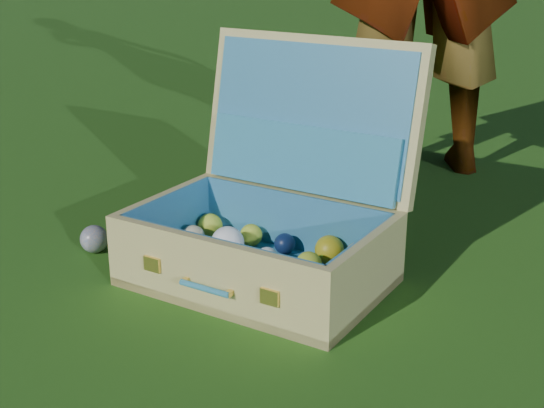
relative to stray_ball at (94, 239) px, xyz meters
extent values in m
plane|color=#215114|center=(0.39, -0.02, -0.03)|extent=(60.00, 60.00, 0.00)
sphere|color=#3F68A5|center=(0.00, 0.00, 0.00)|extent=(0.07, 0.07, 0.07)
cube|color=tan|center=(0.43, 0.02, -0.02)|extent=(0.57, 0.41, 0.02)
cube|color=tan|center=(0.41, -0.15, 0.05)|extent=(0.53, 0.08, 0.16)
cube|color=tan|center=(0.45, 0.18, 0.05)|extent=(0.53, 0.08, 0.16)
cube|color=tan|center=(0.17, 0.04, 0.05)|extent=(0.05, 0.32, 0.16)
cube|color=tan|center=(0.68, -0.01, 0.05)|extent=(0.05, 0.32, 0.16)
cube|color=teal|center=(0.43, 0.02, -0.01)|extent=(0.52, 0.37, 0.01)
cube|color=teal|center=(0.41, -0.14, 0.06)|extent=(0.49, 0.06, 0.14)
cube|color=teal|center=(0.44, 0.17, 0.06)|extent=(0.49, 0.06, 0.14)
cube|color=teal|center=(0.18, 0.04, 0.06)|extent=(0.04, 0.31, 0.14)
cube|color=teal|center=(0.67, -0.01, 0.06)|extent=(0.04, 0.31, 0.14)
cube|color=tan|center=(0.45, 0.25, 0.30)|extent=(0.54, 0.16, 0.35)
cube|color=teal|center=(0.45, 0.23, 0.30)|extent=(0.50, 0.13, 0.31)
cube|color=teal|center=(0.45, 0.20, 0.20)|extent=(0.48, 0.10, 0.15)
cube|color=#F2C659|center=(0.27, -0.15, 0.05)|extent=(0.04, 0.01, 0.03)
cube|color=#F2C659|center=(0.55, -0.18, 0.05)|extent=(0.04, 0.01, 0.03)
cylinder|color=teal|center=(0.41, -0.18, 0.03)|extent=(0.12, 0.02, 0.01)
cube|color=#F2C659|center=(0.35, -0.16, 0.03)|extent=(0.01, 0.02, 0.01)
cube|color=#F2C659|center=(0.46, -0.17, 0.03)|extent=(0.01, 0.02, 0.01)
sphere|color=orange|center=(0.21, -0.07, 0.02)|extent=(0.06, 0.06, 0.06)
sphere|color=#C0D133|center=(0.31, -0.08, 0.02)|extent=(0.07, 0.07, 0.07)
sphere|color=#C0D133|center=(0.41, -0.11, 0.02)|extent=(0.06, 0.06, 0.06)
sphere|color=red|center=(0.52, -0.11, 0.01)|extent=(0.04, 0.04, 0.04)
sphere|color=orange|center=(0.61, -0.12, 0.01)|extent=(0.05, 0.05, 0.05)
sphere|color=orange|center=(0.23, -0.01, 0.02)|extent=(0.05, 0.05, 0.05)
sphere|color=silver|center=(0.32, -0.02, 0.03)|extent=(0.07, 0.07, 0.07)
sphere|color=#0D1D44|center=(0.42, -0.03, 0.02)|extent=(0.07, 0.07, 0.07)
sphere|color=#C0D133|center=(0.52, -0.03, 0.02)|extent=(0.05, 0.05, 0.05)
sphere|color=#AB9E16|center=(0.63, -0.05, 0.03)|extent=(0.07, 0.07, 0.07)
sphere|color=#C4B78A|center=(0.23, 0.07, 0.02)|extent=(0.06, 0.06, 0.06)
sphere|color=silver|center=(0.33, 0.05, 0.03)|extent=(0.08, 0.08, 0.08)
sphere|color=silver|center=(0.44, 0.04, 0.02)|extent=(0.05, 0.05, 0.05)
sphere|color=#C0D133|center=(0.54, 0.04, 0.02)|extent=(0.06, 0.06, 0.06)
sphere|color=red|center=(0.63, 0.03, 0.01)|extent=(0.04, 0.04, 0.04)
sphere|color=#C0D133|center=(0.23, 0.15, 0.02)|extent=(0.06, 0.06, 0.06)
sphere|color=#C0D133|center=(0.35, 0.14, 0.02)|extent=(0.05, 0.05, 0.05)
sphere|color=#0D1D44|center=(0.44, 0.13, 0.02)|extent=(0.05, 0.05, 0.05)
sphere|color=#AB9E16|center=(0.55, 0.13, 0.02)|extent=(0.07, 0.07, 0.07)
sphere|color=#C4B78A|center=(0.63, 0.10, 0.03)|extent=(0.08, 0.08, 0.08)
camera|label=1|loc=(1.10, -1.32, 0.69)|focal=50.00mm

